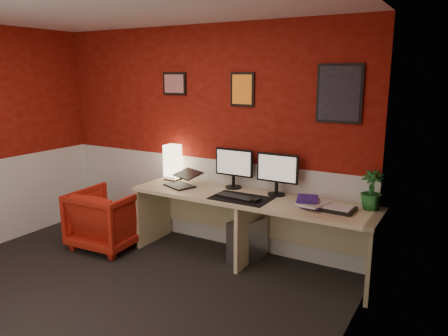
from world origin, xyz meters
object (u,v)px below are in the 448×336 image
shoji_lamp (173,163)px  monitor_left (234,162)px  zen_tray (335,209)px  armchair (108,218)px  laptop (179,177)px  pc_tower (247,240)px  potted_plant (372,190)px  monitor_right (277,168)px  desk (249,230)px

shoji_lamp → monitor_left: 0.81m
zen_tray → armchair: (-2.49, -0.40, -0.41)m
laptop → pc_tower: laptop is taller
monitor_left → potted_plant: 1.48m
monitor_left → monitor_right: same height
monitor_right → pc_tower: size_ratio=1.29×
desk → armchair: (-1.61, -0.40, -0.03)m
desk → monitor_left: bearing=144.2°
potted_plant → laptop: bearing=-173.7°
monitor_right → zen_tray: 0.75m
pc_tower → armchair: (-1.56, -0.47, 0.11)m
monitor_left → zen_tray: bearing=-10.5°
laptop → zen_tray: 1.75m
shoji_lamp → armchair: (-0.49, -0.59, -0.59)m
pc_tower → armchair: bearing=-148.7°
desk → potted_plant: 1.30m
potted_plant → pc_tower: (-1.21, -0.13, -0.69)m
laptop → monitor_left: 0.63m
shoji_lamp → potted_plant: size_ratio=1.09×
monitor_left → armchair: monitor_left is taller
pc_tower → potted_plant: bearing=20.5°
laptop → monitor_left: monitor_left is taller
shoji_lamp → pc_tower: 1.28m
shoji_lamp → armchair: size_ratio=0.54×
shoji_lamp → potted_plant: shoji_lamp is taller
potted_plant → pc_tower: 1.40m
monitor_right → zen_tray: size_ratio=1.66×
desk → zen_tray: zen_tray is taller
monitor_right → monitor_left: bearing=176.9°
pc_tower → zen_tray: bearing=10.3°
shoji_lamp → monitor_right: size_ratio=0.69×
potted_plant → pc_tower: bearing=-174.0°
desk → shoji_lamp: bearing=170.2°
monitor_right → potted_plant: 0.95m
monitor_left → armchair: (-1.30, -0.62, -0.68)m
pc_tower → armchair: 1.63m
desk → potted_plant: bearing=9.7°
desk → laptop: (-0.86, -0.03, 0.47)m
potted_plant → desk: bearing=-170.3°
desk → monitor_left: 0.76m
monitor_left → pc_tower: monitor_left is taller
monitor_left → armchair: bearing=-154.3°
desk → monitor_left: monitor_left is taller
shoji_lamp → pc_tower: shoji_lamp is taller
shoji_lamp → monitor_right: bearing=0.2°
armchair → potted_plant: bearing=-171.7°
laptop → monitor_left: bearing=46.6°
monitor_right → potted_plant: (0.95, 0.00, -0.11)m
zen_tray → laptop: bearing=-179.0°
laptop → zen_tray: laptop is taller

